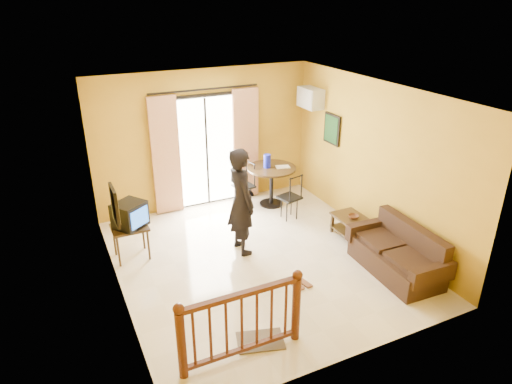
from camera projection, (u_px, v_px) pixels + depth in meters
name	position (u px, v px, depth m)	size (l,w,h in m)	color
ground	(259.00, 259.00, 7.67)	(5.00, 5.00, 0.00)	beige
room_shell	(259.00, 165.00, 6.98)	(5.00, 5.00, 5.00)	white
balcony_door	(207.00, 150.00, 9.20)	(2.25, 0.14, 2.46)	black
tv_table	(130.00, 231.00, 7.54)	(0.59, 0.49, 0.59)	black
television	(130.00, 215.00, 7.43)	(0.63, 0.62, 0.42)	black
picture_left	(115.00, 206.00, 6.01)	(0.05, 0.42, 0.52)	black
dining_table	(272.00, 175.00, 9.38)	(1.00, 1.00, 0.83)	black
water_jug	(267.00, 161.00, 9.26)	(0.15, 0.15, 0.27)	#141DC2
serving_tray	(283.00, 167.00, 9.31)	(0.28, 0.18, 0.02)	silver
dining_chairs	(266.00, 212.00, 9.32)	(1.04, 1.37, 0.95)	black
air_conditioner	(310.00, 98.00, 9.23)	(0.31, 0.60, 0.40)	silver
botanical_print	(332.00, 129.00, 8.95)	(0.05, 0.50, 0.60)	black
coffee_table	(354.00, 226.00, 8.19)	(0.50, 0.90, 0.40)	black
bowl	(353.00, 217.00, 8.17)	(0.19, 0.19, 0.06)	#56311D
sofa	(398.00, 255.00, 7.24)	(0.83, 1.68, 0.79)	black
standing_person	(241.00, 201.00, 7.59)	(0.68, 0.44, 1.86)	black
stair_balustrade	(242.00, 319.00, 5.42)	(1.63, 0.13, 1.04)	#471E0F
doormat	(260.00, 341.00, 5.88)	(0.60, 0.40, 0.02)	#5D524A
sandals	(301.00, 284.00, 7.00)	(0.29, 0.26, 0.03)	#56311D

